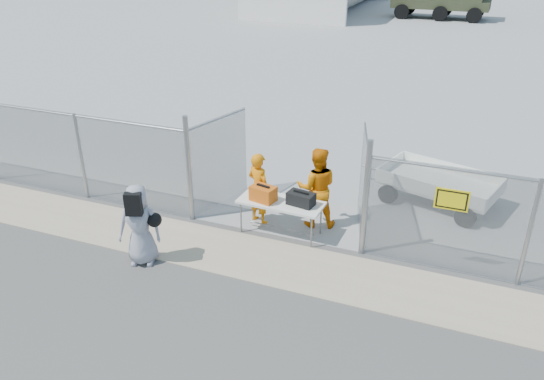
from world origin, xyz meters
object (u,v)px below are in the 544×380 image
at_px(security_worker_left, 259,189).
at_px(utility_trailer, 439,187).
at_px(folding_table, 281,217).
at_px(visitor, 139,225).
at_px(security_worker_right, 317,188).

relative_size(security_worker_left, utility_trailer, 0.48).
xyz_separation_m(folding_table, security_worker_left, (-0.65, 0.31, 0.45)).
height_order(security_worker_left, visitor, visitor).
relative_size(folding_table, visitor, 1.09).
distance_m(folding_table, visitor, 3.05).
bearing_deg(security_worker_left, visitor, 79.40).
height_order(folding_table, security_worker_right, security_worker_right).
bearing_deg(folding_table, visitor, -134.57).
height_order(security_worker_right, utility_trailer, security_worker_right).
bearing_deg(utility_trailer, folding_table, -120.76).
bearing_deg(visitor, utility_trailer, 22.99).
distance_m(security_worker_right, utility_trailer, 3.32).
bearing_deg(visitor, folding_table, 23.62).
bearing_deg(visitor, security_worker_right, 24.56).
bearing_deg(utility_trailer, security_worker_right, -122.17).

